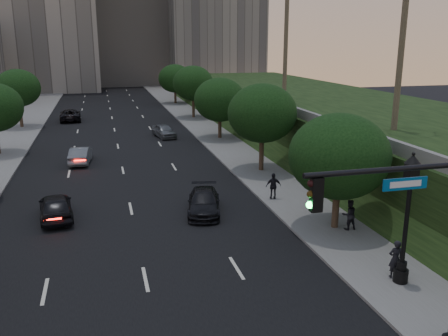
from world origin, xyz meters
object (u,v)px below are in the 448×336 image
object	(u,v)px
pedestrian_c	(274,186)
street_lamp	(406,225)
traffic_signal_mast	(433,250)
pedestrian_a	(395,259)
pedestrian_b	(349,215)
sedan_near_right	(204,202)
sedan_mid_left	(81,155)
sedan_far_left	(70,115)
sedan_far_right	(164,131)
sedan_near_left	(56,206)

from	to	relation	value
pedestrian_c	street_lamp	bearing A→B (deg)	104.88
pedestrian_c	traffic_signal_mast	bearing A→B (deg)	95.24
pedestrian_a	pedestrian_b	distance (m)	5.26
sedan_near_right	pedestrian_a	world-z (taller)	pedestrian_a
sedan_mid_left	sedan_far_left	size ratio (longest dim) A/B	0.79
sedan_far_right	traffic_signal_mast	bearing A→B (deg)	-97.74
sedan_far_left	pedestrian_a	size ratio (longest dim) A/B	3.25
street_lamp	sedan_near_right	world-z (taller)	street_lamp
sedan_far_left	sedan_far_right	distance (m)	16.84
sedan_near_right	sedan_mid_left	bearing A→B (deg)	130.32
traffic_signal_mast	sedan_near_right	size ratio (longest dim) A/B	1.56
traffic_signal_mast	sedan_near_left	bearing A→B (deg)	127.69
traffic_signal_mast	pedestrian_b	bearing A→B (deg)	73.79
street_lamp	sedan_far_left	distance (m)	49.42
traffic_signal_mast	sedan_far_right	world-z (taller)	traffic_signal_mast
traffic_signal_mast	sedan_near_right	xyz separation A→B (m)	(-3.88, 14.55, -3.02)
sedan_near_left	pedestrian_a	bearing A→B (deg)	135.81
sedan_near_right	sedan_far_right	distance (m)	23.05
sedan_near_left	traffic_signal_mast	bearing A→B (deg)	121.42
sedan_mid_left	sedan_far_right	xyz separation A→B (m)	(8.05, 9.11, -0.00)
sedan_near_left	sedan_far_right	xyz separation A→B (m)	(9.03, 21.87, -0.05)
street_lamp	sedan_mid_left	bearing A→B (deg)	118.69
traffic_signal_mast	pedestrian_a	xyz separation A→B (m)	(2.11, 4.61, -2.70)
traffic_signal_mast	sedan_mid_left	size ratio (longest dim) A/B	1.66
sedan_far_right	pedestrian_a	size ratio (longest dim) A/B	2.47
street_lamp	sedan_mid_left	size ratio (longest dim) A/B	1.34
street_lamp	pedestrian_b	distance (m)	5.92
sedan_far_right	pedestrian_b	world-z (taller)	pedestrian_b
sedan_near_left	pedestrian_b	xyz separation A→B (m)	(15.00, -5.90, 0.23)
sedan_mid_left	pedestrian_c	bearing A→B (deg)	138.85
sedan_far_left	pedestrian_b	xyz separation A→B (m)	(15.94, -41.35, 0.22)
sedan_mid_left	sedan_far_right	world-z (taller)	sedan_mid_left
sedan_near_right	traffic_signal_mast	bearing A→B (deg)	-62.39
sedan_mid_left	sedan_far_left	xyz separation A→B (m)	(-1.92, 22.68, 0.05)
pedestrian_b	sedan_far_left	bearing A→B (deg)	-69.27
sedan_near_left	sedan_far_right	distance (m)	23.66
traffic_signal_mast	pedestrian_b	distance (m)	10.58
traffic_signal_mast	sedan_mid_left	distance (m)	30.74
traffic_signal_mast	sedan_far_left	bearing A→B (deg)	104.35
sedan_mid_left	sedan_far_left	bearing A→B (deg)	-79.02
sedan_near_right	pedestrian_a	distance (m)	11.61
sedan_far_left	pedestrian_a	xyz separation A→B (m)	(15.20, -46.56, 0.23)
street_lamp	pedestrian_c	world-z (taller)	street_lamp
sedan_mid_left	sedan_near_right	size ratio (longest dim) A/B	0.94
sedan_mid_left	sedan_near_right	xyz separation A→B (m)	(7.29, -13.93, -0.04)
traffic_signal_mast	sedan_near_right	distance (m)	15.36
sedan_far_left	pedestrian_c	size ratio (longest dim) A/B	3.24
sedan_mid_left	sedan_far_right	distance (m)	12.15
sedan_far_left	pedestrian_c	distance (m)	38.25
traffic_signal_mast	pedestrian_b	world-z (taller)	traffic_signal_mast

